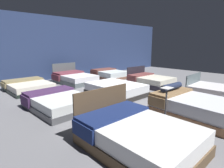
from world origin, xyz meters
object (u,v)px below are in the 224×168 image
object	(u,v)px
bed_6	(28,86)
bed_7	(75,78)
bed_5	(150,81)
price_sign	(165,113)
bed_1	(193,106)
bed_2	(222,93)
bed_4	(116,89)
bed_0	(137,135)
bed_3	(59,102)
bed_8	(109,74)

from	to	relation	value
bed_6	bed_7	xyz separation A→B (m)	(2.33, 0.08, 0.06)
bed_5	price_sign	xyz separation A→B (m)	(-3.52, -2.97, 0.14)
bed_1	bed_2	distance (m)	2.31
bed_4	bed_0	bearing A→B (deg)	-128.71
bed_1	bed_6	bearing A→B (deg)	113.71
price_sign	bed_1	bearing A→B (deg)	-5.38
bed_4	bed_6	size ratio (longest dim) A/B	1.02
bed_6	bed_5	bearing A→B (deg)	-34.80
bed_7	price_sign	world-z (taller)	price_sign
bed_1	bed_3	world-z (taller)	bed_1
bed_2	bed_6	world-z (taller)	bed_2
bed_4	bed_6	world-z (taller)	bed_4
bed_3	bed_5	bearing A→B (deg)	-2.36
bed_0	bed_1	xyz separation A→B (m)	(2.37, -0.01, 0.01)
bed_3	bed_6	world-z (taller)	bed_3
bed_6	price_sign	size ratio (longest dim) A/B	2.16
bed_5	bed_1	bearing A→B (deg)	-126.96
bed_6	price_sign	world-z (taller)	price_sign
price_sign	bed_6	bearing A→B (deg)	101.21
bed_0	bed_6	size ratio (longest dim) A/B	1.02
bed_3	bed_4	xyz separation A→B (m)	(2.38, -0.05, 0.01)
bed_4	bed_8	xyz separation A→B (m)	(2.33, 3.06, 0.00)
bed_1	bed_4	distance (m)	3.00
bed_0	bed_3	bearing A→B (deg)	91.17
bed_4	bed_2	bearing A→B (deg)	-52.68
bed_1	bed_4	size ratio (longest dim) A/B	0.98
bed_1	bed_2	size ratio (longest dim) A/B	0.96
bed_7	bed_8	size ratio (longest dim) A/B	1.12
bed_3	bed_6	distance (m)	3.02
bed_2	bed_4	xyz separation A→B (m)	(-2.39, 3.00, -0.00)
bed_0	price_sign	distance (m)	1.15
bed_1	bed_3	bearing A→B (deg)	130.98
price_sign	bed_5	bearing A→B (deg)	40.18
bed_1	bed_4	world-z (taller)	bed_1
bed_0	bed_4	world-z (taller)	bed_0
bed_4	bed_8	size ratio (longest dim) A/B	1.08
bed_8	price_sign	distance (m)	6.88
bed_8	bed_0	bearing A→B (deg)	-125.37
bed_3	bed_5	distance (m)	4.75
bed_5	bed_8	bearing A→B (deg)	90.45
bed_8	bed_1	bearing A→B (deg)	-108.37
bed_0	bed_5	size ratio (longest dim) A/B	1.10
bed_8	bed_2	bearing A→B (deg)	-87.43
bed_6	bed_8	world-z (taller)	bed_8
bed_0	bed_2	xyz separation A→B (m)	(4.68, -0.01, -0.04)
bed_0	bed_6	distance (m)	6.06
bed_1	bed_5	bearing A→B (deg)	55.49
bed_7	price_sign	size ratio (longest dim) A/B	2.29
bed_1	bed_2	bearing A→B (deg)	2.02
bed_2	bed_3	world-z (taller)	bed_2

